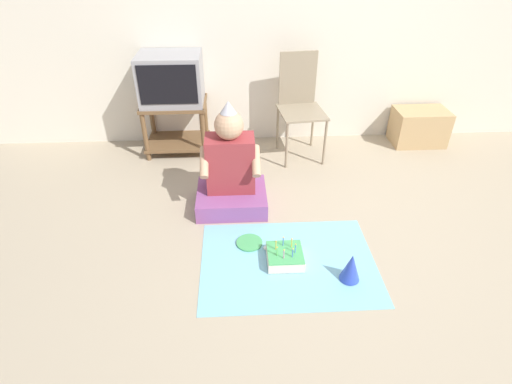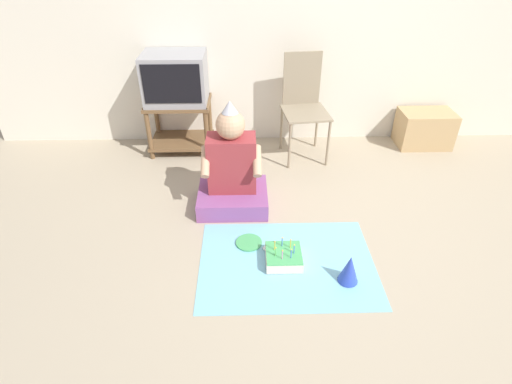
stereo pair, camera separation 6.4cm
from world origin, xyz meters
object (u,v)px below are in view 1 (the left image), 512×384
object	(u,v)px
folding_chair	(300,100)
paper_plate	(249,242)
birthday_cake	(285,256)
cardboard_box_stack	(419,127)
person_seated	(231,173)
party_hat_blue	(351,267)
tv	(171,79)

from	to	relation	value
folding_chair	paper_plate	size ratio (longest dim) A/B	5.13
birthday_cake	cardboard_box_stack	bearing A→B (deg)	47.29
folding_chair	cardboard_box_stack	size ratio (longest dim) A/B	1.83
person_seated	party_hat_blue	xyz separation A→B (m)	(0.75, -0.88, -0.18)
birthday_cake	party_hat_blue	xyz separation A→B (m)	(0.39, -0.18, 0.06)
tv	cardboard_box_stack	bearing A→B (deg)	0.61
folding_chair	paper_plate	xyz separation A→B (m)	(-0.53, -1.38, -0.53)
cardboard_box_stack	party_hat_blue	size ratio (longest dim) A/B	2.64
folding_chair	person_seated	world-z (taller)	folding_chair
tv	cardboard_box_stack	world-z (taller)	tv
folding_chair	person_seated	size ratio (longest dim) A/B	1.10
folding_chair	birthday_cake	xyz separation A→B (m)	(-0.30, -1.57, -0.49)
cardboard_box_stack	paper_plate	distance (m)	2.36
folding_chair	person_seated	distance (m)	1.12
folding_chair	person_seated	bearing A→B (deg)	-126.78
tv	cardboard_box_stack	xyz separation A→B (m)	(2.45, 0.03, -0.55)
person_seated	birthday_cake	bearing A→B (deg)	-63.15
party_hat_blue	paper_plate	world-z (taller)	party_hat_blue
party_hat_blue	tv	bearing A→B (deg)	124.48
folding_chair	party_hat_blue	xyz separation A→B (m)	(0.09, -1.76, -0.43)
party_hat_blue	paper_plate	bearing A→B (deg)	148.89
cardboard_box_stack	paper_plate	size ratio (longest dim) A/B	2.80
tv	paper_plate	bearing A→B (deg)	-66.26
tv	party_hat_blue	bearing A→B (deg)	-55.52
party_hat_blue	paper_plate	size ratio (longest dim) A/B	1.06
folding_chair	birthday_cake	distance (m)	1.67
tv	folding_chair	world-z (taller)	folding_chair
folding_chair	birthday_cake	world-z (taller)	folding_chair
person_seated	paper_plate	distance (m)	0.59
paper_plate	cardboard_box_stack	bearing A→B (deg)	39.95
person_seated	birthday_cake	size ratio (longest dim) A/B	3.60
folding_chair	cardboard_box_stack	xyz separation A→B (m)	(1.27, 0.13, -0.36)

